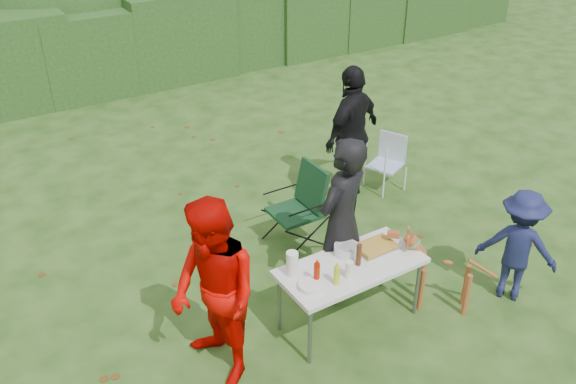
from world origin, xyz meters
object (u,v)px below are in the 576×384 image
folding_table (351,269)px  person_cook (341,222)px  paper_towel_roll (292,264)px  dog (446,273)px  child (518,246)px  lawn_chair (386,163)px  mustard_bottle (337,275)px  beer_bottle (359,255)px  ketchup_bottle (317,273)px  camping_chair (295,208)px  person_red_jacket (215,295)px  person_black_puffy (352,134)px

folding_table → person_cook: bearing=68.0°
paper_towel_roll → dog: bearing=-18.6°
child → lawn_chair: size_ratio=1.63×
child → mustard_bottle: child is taller
paper_towel_roll → beer_bottle: bearing=-18.4°
lawn_chair → ketchup_bottle: ketchup_bottle is taller
beer_bottle → paper_towel_roll: (-0.65, 0.22, 0.01)m
paper_towel_roll → lawn_chair: bearing=33.6°
dog → camping_chair: bearing=-26.3°
mustard_bottle → paper_towel_roll: paper_towel_roll is taller
person_red_jacket → beer_bottle: (1.52, -0.12, -0.08)m
person_red_jacket → camping_chair: person_red_jacket is taller
person_red_jacket → dog: person_red_jacket is taller
person_red_jacket → paper_towel_roll: bearing=92.5°
child → paper_towel_roll: size_ratio=5.06×
person_black_puffy → paper_towel_roll: 2.94m
beer_bottle → lawn_chair: bearing=44.1°
beer_bottle → ketchup_bottle: bearing=-178.8°
mustard_bottle → person_red_jacket: bearing=167.9°
person_cook → dog: 1.25m
ketchup_bottle → beer_bottle: 0.51m
folding_table → lawn_chair: lawn_chair is taller
folding_table → camping_chair: 1.55m
ketchup_bottle → dog: bearing=-11.9°
person_cook → ketchup_bottle: person_cook is taller
ketchup_bottle → person_cook: bearing=36.2°
person_cook → person_black_puffy: 2.25m
camping_chair → ketchup_bottle: bearing=64.5°
ketchup_bottle → lawn_chair: bearing=38.1°
folding_table → paper_towel_roll: paper_towel_roll is taller
child → dog: child is taller
camping_chair → paper_towel_roll: bearing=56.6°
person_black_puffy → mustard_bottle: person_black_puffy is taller
ketchup_bottle → mustard_bottle: bearing=-39.2°
person_black_puffy → camping_chair: size_ratio=1.84×
person_cook → beer_bottle: bearing=56.0°
child → camping_chair: size_ratio=1.26×
ketchup_bottle → beer_bottle: size_ratio=0.92×
person_black_puffy → dog: (-0.61, -2.48, -0.51)m
folding_table → person_red_jacket: (-1.47, 0.08, 0.25)m
dog → lawn_chair: (1.17, 2.37, -0.04)m
person_black_puffy → beer_bottle: size_ratio=8.00×
person_red_jacket → person_black_puffy: bearing=119.8°
child → beer_bottle: child is taller
person_black_puffy → beer_bottle: person_black_puffy is taller
camping_chair → paper_towel_roll: 1.64m
mustard_bottle → ketchup_bottle: 0.19m
child → beer_bottle: 1.83m
ketchup_bottle → camping_chair: bearing=64.2°
lawn_chair → beer_bottle: 2.98m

